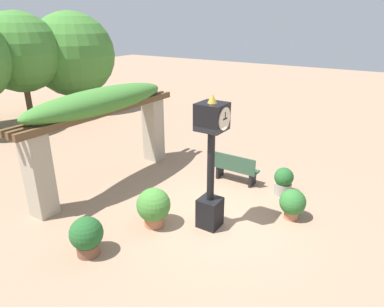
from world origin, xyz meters
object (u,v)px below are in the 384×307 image
(potted_plant_far_left, at_px, (154,206))
(park_bench, at_px, (235,169))
(potted_plant_far_right, at_px, (283,181))
(potted_plant_near_left, at_px, (87,235))
(potted_plant_near_right, at_px, (292,203))
(pedestal_clock, at_px, (211,162))

(potted_plant_far_left, xyz_separation_m, park_bench, (3.15, -0.56, -0.08))
(potted_plant_far_left, height_order, potted_plant_far_right, potted_plant_far_left)
(potted_plant_far_right, height_order, park_bench, park_bench)
(potted_plant_far_right, bearing_deg, potted_plant_near_left, 152.62)
(potted_plant_near_left, xyz_separation_m, potted_plant_far_left, (1.59, -0.47, 0.06))
(potted_plant_near_right, bearing_deg, park_bench, 62.89)
(pedestal_clock, height_order, park_bench, pedestal_clock)
(pedestal_clock, xyz_separation_m, park_bench, (2.45, 0.56, -1.21))
(potted_plant_far_right, xyz_separation_m, park_bench, (-0.07, 1.46, 0.03))
(park_bench, bearing_deg, potted_plant_near_right, 152.89)
(potted_plant_far_right, bearing_deg, pedestal_clock, 160.23)
(potted_plant_near_left, bearing_deg, park_bench, -12.24)
(pedestal_clock, relative_size, potted_plant_near_left, 3.70)
(potted_plant_near_right, xyz_separation_m, park_bench, (1.06, 2.08, 0.01))
(potted_plant_far_left, bearing_deg, pedestal_clock, -57.75)
(park_bench, bearing_deg, potted_plant_far_right, -177.42)
(pedestal_clock, height_order, potted_plant_far_left, pedestal_clock)
(pedestal_clock, xyz_separation_m, potted_plant_far_left, (-0.70, 1.11, -1.13))
(potted_plant_near_right, relative_size, potted_plant_far_right, 0.99)
(park_bench, bearing_deg, potted_plant_near_left, 77.76)
(potted_plant_near_left, bearing_deg, potted_plant_far_left, -16.51)
(potted_plant_near_left, relative_size, park_bench, 0.63)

